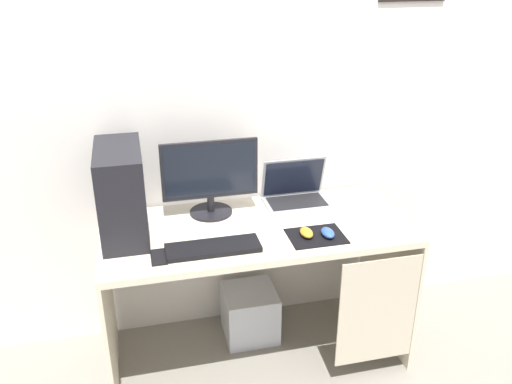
{
  "coord_description": "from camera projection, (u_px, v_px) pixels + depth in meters",
  "views": [
    {
      "loc": [
        -0.54,
        -2.24,
        1.99
      ],
      "look_at": [
        0.0,
        0.0,
        0.94
      ],
      "focal_mm": 37.95,
      "sensor_mm": 36.0,
      "label": 1
    }
  ],
  "objects": [
    {
      "name": "subwoofer",
      "position": [
        249.0,
        313.0,
        2.99
      ],
      "size": [
        0.28,
        0.28,
        0.28
      ],
      "primitive_type": "cube",
      "color": "#B7BCC6",
      "rests_on": "ground_plane"
    },
    {
      "name": "mouse_left",
      "position": [
        306.0,
        233.0,
        2.5
      ],
      "size": [
        0.06,
        0.1,
        0.03
      ],
      "primitive_type": "ellipsoid",
      "color": "orange",
      "rests_on": "mousepad"
    },
    {
      "name": "pc_tower",
      "position": [
        121.0,
        193.0,
        2.45
      ],
      "size": [
        0.2,
        0.43,
        0.42
      ],
      "primitive_type": "cube",
      "color": "black",
      "rests_on": "desk"
    },
    {
      "name": "wall_back",
      "position": [
        239.0,
        97.0,
        2.71
      ],
      "size": [
        4.0,
        0.05,
        2.6
      ],
      "color": "silver",
      "rests_on": "ground_plane"
    },
    {
      "name": "laptop",
      "position": [
        296.0,
        195.0,
        2.82
      ],
      "size": [
        0.34,
        0.25,
        0.24
      ],
      "color": "#9EA3A8",
      "rests_on": "desk"
    },
    {
      "name": "ground_plane",
      "position": [
        256.0,
        350.0,
        2.92
      ],
      "size": [
        8.0,
        8.0,
        0.0
      ],
      "primitive_type": "plane",
      "color": "gray"
    },
    {
      "name": "cell_phone",
      "position": [
        159.0,
        257.0,
        2.33
      ],
      "size": [
        0.07,
        0.13,
        0.01
      ],
      "primitive_type": "cube",
      "color": "black",
      "rests_on": "desk"
    },
    {
      "name": "monitor",
      "position": [
        210.0,
        178.0,
        2.65
      ],
      "size": [
        0.48,
        0.21,
        0.39
      ],
      "color": "black",
      "rests_on": "desk"
    },
    {
      "name": "mouse_right",
      "position": [
        328.0,
        233.0,
        2.5
      ],
      "size": [
        0.06,
        0.1,
        0.03
      ],
      "primitive_type": "ellipsoid",
      "color": "#2D51B2",
      "rests_on": "mousepad"
    },
    {
      "name": "keyboard",
      "position": [
        213.0,
        248.0,
        2.39
      ],
      "size": [
        0.42,
        0.14,
        0.02
      ],
      "primitive_type": "cube",
      "color": "black",
      "rests_on": "desk"
    },
    {
      "name": "mousepad",
      "position": [
        316.0,
        236.0,
        2.51
      ],
      "size": [
        0.26,
        0.2,
        0.0
      ],
      "primitive_type": "cube",
      "color": "black",
      "rests_on": "desk"
    },
    {
      "name": "desk",
      "position": [
        260.0,
        254.0,
        2.66
      ],
      "size": [
        1.48,
        0.65,
        0.76
      ],
      "color": "beige",
      "rests_on": "ground_plane"
    }
  ]
}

